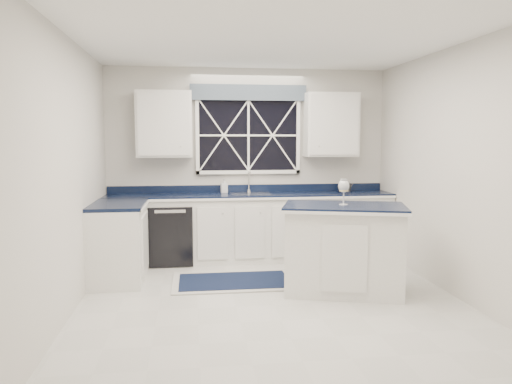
{
  "coord_description": "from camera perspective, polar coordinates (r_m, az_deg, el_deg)",
  "views": [
    {
      "loc": [
        -0.84,
        -4.91,
        1.71
      ],
      "look_at": [
        -0.13,
        0.4,
        1.13
      ],
      "focal_mm": 35.0,
      "sensor_mm": 36.0,
      "label": 1
    }
  ],
  "objects": [
    {
      "name": "ground",
      "position": [
        5.26,
        2.05,
        -12.79
      ],
      "size": [
        4.5,
        4.5,
        0.0
      ],
      "primitive_type": "plane",
      "color": "beige",
      "rests_on": "ground"
    },
    {
      "name": "back_wall",
      "position": [
        7.21,
        -0.91,
        3.31
      ],
      "size": [
        4.0,
        0.1,
        2.7
      ],
      "primitive_type": "cube",
      "color": "silver",
      "rests_on": "ground"
    },
    {
      "name": "base_cabinets",
      "position": [
        6.83,
        -3.21,
        -4.48
      ],
      "size": [
        3.99,
        1.6,
        0.9
      ],
      "color": "white",
      "rests_on": "ground"
    },
    {
      "name": "countertop",
      "position": [
        6.95,
        -0.62,
        -0.36
      ],
      "size": [
        3.98,
        0.64,
        0.04
      ],
      "primitive_type": "cube",
      "color": "black",
      "rests_on": "base_cabinets"
    },
    {
      "name": "dishwasher",
      "position": [
        6.98,
        -9.64,
        -4.65
      ],
      "size": [
        0.6,
        0.58,
        0.82
      ],
      "primitive_type": "cube",
      "color": "black",
      "rests_on": "ground"
    },
    {
      "name": "window",
      "position": [
        7.16,
        -0.87,
        7.13
      ],
      "size": [
        1.65,
        0.09,
        1.26
      ],
      "color": "black",
      "rests_on": "ground"
    },
    {
      "name": "upper_cabinets",
      "position": [
        7.04,
        -0.76,
        7.71
      ],
      "size": [
        3.1,
        0.34,
        0.9
      ],
      "color": "white",
      "rests_on": "ground"
    },
    {
      "name": "faucet",
      "position": [
        7.13,
        -0.81,
        1.25
      ],
      "size": [
        0.05,
        0.2,
        0.3
      ],
      "color": "silver",
      "rests_on": "countertop"
    },
    {
      "name": "island",
      "position": [
        5.65,
        9.99,
        -6.36
      ],
      "size": [
        1.48,
        1.13,
        0.98
      ],
      "rotation": [
        0.0,
        0.0,
        -0.29
      ],
      "color": "white",
      "rests_on": "ground"
    },
    {
      "name": "rug",
      "position": [
        6.05,
        -2.52,
        -10.14
      ],
      "size": [
        1.46,
        0.9,
        0.02
      ],
      "rotation": [
        0.0,
        0.0,
        -0.01
      ],
      "color": "#B0B0AB",
      "rests_on": "ground"
    },
    {
      "name": "kettle",
      "position": [
        7.36,
        10.2,
        0.69
      ],
      "size": [
        0.24,
        0.16,
        0.17
      ],
      "rotation": [
        0.0,
        0.0,
        0.09
      ],
      "color": "#2E2E31",
      "rests_on": "countertop"
    },
    {
      "name": "wine_glass",
      "position": [
        5.55,
        10.0,
        0.57
      ],
      "size": [
        0.12,
        0.12,
        0.29
      ],
      "color": "silver",
      "rests_on": "island"
    },
    {
      "name": "soap_bottle",
      "position": [
        7.09,
        -3.67,
        0.74
      ],
      "size": [
        0.1,
        0.1,
        0.2
      ],
      "primitive_type": "imported",
      "rotation": [
        0.0,
        0.0,
        0.11
      ],
      "color": "silver",
      "rests_on": "countertop"
    }
  ]
}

